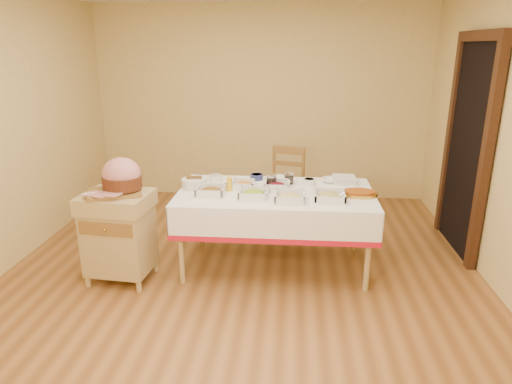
{
  "coord_description": "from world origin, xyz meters",
  "views": [
    {
      "loc": [
        0.46,
        -3.76,
        2.06
      ],
      "look_at": [
        0.12,
        0.2,
        0.78
      ],
      "focal_mm": 32.0,
      "sensor_mm": 36.0,
      "label": 1
    }
  ],
  "objects_px": {
    "bread_basket": "(194,183)",
    "plate_stack": "(344,180)",
    "mustard_bottle": "(229,184)",
    "brass_platter": "(359,193)",
    "ham_on_board": "(121,178)",
    "preserve_jar_right": "(289,178)",
    "butcher_cart": "(119,232)",
    "preserve_jar_left": "(272,181)",
    "dining_table": "(275,208)",
    "dining_chair": "(285,187)"
  },
  "relations": [
    {
      "from": "preserve_jar_right",
      "to": "brass_platter",
      "type": "height_order",
      "value": "preserve_jar_right"
    },
    {
      "from": "dining_table",
      "to": "bread_basket",
      "type": "bearing_deg",
      "value": 176.34
    },
    {
      "from": "mustard_bottle",
      "to": "brass_platter",
      "type": "relative_size",
      "value": 0.46
    },
    {
      "from": "dining_table",
      "to": "plate_stack",
      "type": "xyz_separation_m",
      "value": [
        0.66,
        0.33,
        0.19
      ]
    },
    {
      "from": "dining_table",
      "to": "preserve_jar_left",
      "type": "bearing_deg",
      "value": 106.98
    },
    {
      "from": "dining_chair",
      "to": "preserve_jar_left",
      "type": "distance_m",
      "value": 0.96
    },
    {
      "from": "dining_table",
      "to": "brass_platter",
      "type": "height_order",
      "value": "brass_platter"
    },
    {
      "from": "mustard_bottle",
      "to": "plate_stack",
      "type": "bearing_deg",
      "value": 17.87
    },
    {
      "from": "mustard_bottle",
      "to": "bread_basket",
      "type": "distance_m",
      "value": 0.36
    },
    {
      "from": "ham_on_board",
      "to": "preserve_jar_left",
      "type": "relative_size",
      "value": 3.82
    },
    {
      "from": "bread_basket",
      "to": "brass_platter",
      "type": "distance_m",
      "value": 1.55
    },
    {
      "from": "ham_on_board",
      "to": "dining_chair",
      "type": "bearing_deg",
      "value": 44.73
    },
    {
      "from": "preserve_jar_right",
      "to": "plate_stack",
      "type": "bearing_deg",
      "value": 7.81
    },
    {
      "from": "butcher_cart",
      "to": "ham_on_board",
      "type": "relative_size",
      "value": 1.72
    },
    {
      "from": "bread_basket",
      "to": "plate_stack",
      "type": "height_order",
      "value": "bread_basket"
    },
    {
      "from": "ham_on_board",
      "to": "preserve_jar_right",
      "type": "xyz_separation_m",
      "value": [
        1.46,
        0.61,
        -0.14
      ]
    },
    {
      "from": "brass_platter",
      "to": "plate_stack",
      "type": "bearing_deg",
      "value": 103.89
    },
    {
      "from": "preserve_jar_right",
      "to": "bread_basket",
      "type": "relative_size",
      "value": 0.5
    },
    {
      "from": "dining_table",
      "to": "dining_chair",
      "type": "height_order",
      "value": "dining_chair"
    },
    {
      "from": "butcher_cart",
      "to": "preserve_jar_right",
      "type": "distance_m",
      "value": 1.68
    },
    {
      "from": "dining_table",
      "to": "ham_on_board",
      "type": "relative_size",
      "value": 3.81
    },
    {
      "from": "dining_chair",
      "to": "preserve_jar_left",
      "type": "relative_size",
      "value": 7.5
    },
    {
      "from": "ham_on_board",
      "to": "plate_stack",
      "type": "bearing_deg",
      "value": 18.99
    },
    {
      "from": "ham_on_board",
      "to": "preserve_jar_left",
      "type": "xyz_separation_m",
      "value": [
        1.29,
        0.5,
        -0.14
      ]
    },
    {
      "from": "preserve_jar_left",
      "to": "bread_basket",
      "type": "bearing_deg",
      "value": -172.37
    },
    {
      "from": "preserve_jar_left",
      "to": "plate_stack",
      "type": "xyz_separation_m",
      "value": [
        0.71,
        0.19,
        -0.02
      ]
    },
    {
      "from": "mustard_bottle",
      "to": "plate_stack",
      "type": "relative_size",
      "value": 0.72
    },
    {
      "from": "preserve_jar_left",
      "to": "brass_platter",
      "type": "relative_size",
      "value": 0.37
    },
    {
      "from": "preserve_jar_right",
      "to": "plate_stack",
      "type": "relative_size",
      "value": 0.55
    },
    {
      "from": "ham_on_board",
      "to": "preserve_jar_right",
      "type": "distance_m",
      "value": 1.59
    },
    {
      "from": "preserve_jar_right",
      "to": "preserve_jar_left",
      "type": "bearing_deg",
      "value": -145.98
    },
    {
      "from": "dining_table",
      "to": "preserve_jar_left",
      "type": "relative_size",
      "value": 14.57
    },
    {
      "from": "mustard_bottle",
      "to": "bread_basket",
      "type": "height_order",
      "value": "mustard_bottle"
    },
    {
      "from": "mustard_bottle",
      "to": "brass_platter",
      "type": "height_order",
      "value": "mustard_bottle"
    },
    {
      "from": "dining_chair",
      "to": "plate_stack",
      "type": "distance_m",
      "value": 0.97
    },
    {
      "from": "dining_table",
      "to": "preserve_jar_right",
      "type": "xyz_separation_m",
      "value": [
        0.12,
        0.26,
        0.22
      ]
    },
    {
      "from": "bread_basket",
      "to": "plate_stack",
      "type": "relative_size",
      "value": 1.11
    },
    {
      "from": "dining_table",
      "to": "brass_platter",
      "type": "xyz_separation_m",
      "value": [
        0.76,
        -0.05,
        0.18
      ]
    },
    {
      "from": "dining_chair",
      "to": "butcher_cart",
      "type": "bearing_deg",
      "value": -135.47
    },
    {
      "from": "dining_table",
      "to": "mustard_bottle",
      "type": "relative_size",
      "value": 11.59
    },
    {
      "from": "butcher_cart",
      "to": "preserve_jar_left",
      "type": "height_order",
      "value": "preserve_jar_left"
    },
    {
      "from": "mustard_bottle",
      "to": "brass_platter",
      "type": "bearing_deg",
      "value": -1.76
    },
    {
      "from": "dining_chair",
      "to": "plate_stack",
      "type": "height_order",
      "value": "dining_chair"
    },
    {
      "from": "dining_chair",
      "to": "ham_on_board",
      "type": "xyz_separation_m",
      "value": [
        -1.41,
        -1.39,
        0.48
      ]
    },
    {
      "from": "dining_table",
      "to": "preserve_jar_right",
      "type": "height_order",
      "value": "preserve_jar_right"
    },
    {
      "from": "dining_table",
      "to": "bread_basket",
      "type": "relative_size",
      "value": 7.48
    },
    {
      "from": "bread_basket",
      "to": "brass_platter",
      "type": "height_order",
      "value": "bread_basket"
    },
    {
      "from": "preserve_jar_right",
      "to": "brass_platter",
      "type": "bearing_deg",
      "value": -26.25
    },
    {
      "from": "butcher_cart",
      "to": "plate_stack",
      "type": "bearing_deg",
      "value": 19.52
    },
    {
      "from": "dining_table",
      "to": "dining_chair",
      "type": "bearing_deg",
      "value": 86.4
    }
  ]
}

